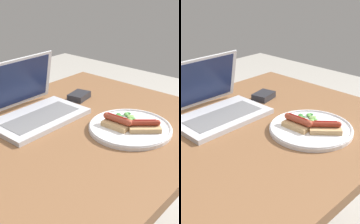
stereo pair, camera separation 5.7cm
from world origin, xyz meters
The scene contains 7 objects.
desk centered at (0.00, 0.00, 0.67)m, with size 1.18×0.86×0.76m.
laptop centered at (0.03, 0.18, 0.80)m, with size 0.35×0.26×0.22m.
plate centered at (0.18, -0.15, 0.77)m, with size 0.29×0.29×0.02m.
sausage_toast_left centered at (0.16, -0.12, 0.79)m, with size 0.07×0.12×0.04m.
sausage_toast_middle centered at (0.20, -0.20, 0.79)m, with size 0.12×0.12×0.04m.
salad_pile centered at (0.24, -0.10, 0.77)m, with size 0.07×0.09×0.01m.
external_drive centered at (0.28, 0.18, 0.77)m, with size 0.10×0.09×0.03m.
Camera 2 is at (-0.61, -0.72, 1.27)m, focal length 50.00 mm.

